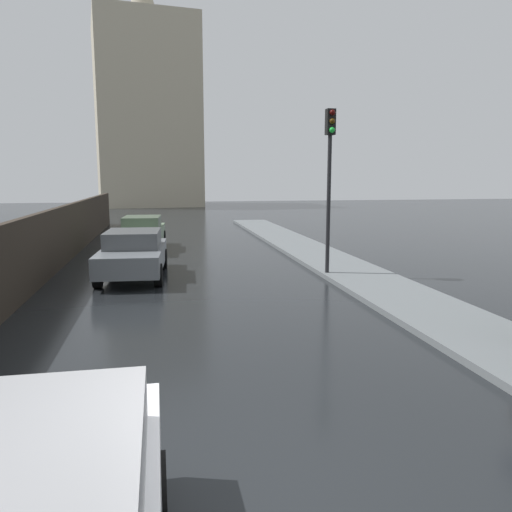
# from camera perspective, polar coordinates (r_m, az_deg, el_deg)

# --- Properties ---
(car_green_mid_road) EXTENTS (1.99, 4.37, 1.42)m
(car_green_mid_road) POSITION_cam_1_polar(r_m,az_deg,el_deg) (21.69, -12.87, 2.63)
(car_green_mid_road) COLOR slate
(car_green_mid_road) RESTS_ON ground
(car_grey_far_ahead) EXTENTS (2.08, 4.46, 1.44)m
(car_grey_far_ahead) POSITION_cam_1_polar(r_m,az_deg,el_deg) (15.83, -13.82, 0.31)
(car_grey_far_ahead) COLOR slate
(car_grey_far_ahead) RESTS_ON ground
(traffic_light) EXTENTS (0.26, 0.39, 4.92)m
(traffic_light) POSITION_cam_1_polar(r_m,az_deg,el_deg) (15.37, 8.41, 10.54)
(traffic_light) COLOR black
(traffic_light) RESTS_ON sidewalk_strip
(distant_tower) EXTENTS (11.52, 11.35, 25.12)m
(distant_tower) POSITION_cam_1_polar(r_m,az_deg,el_deg) (56.48, -12.43, 15.82)
(distant_tower) COLOR #B2A88E
(distant_tower) RESTS_ON ground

